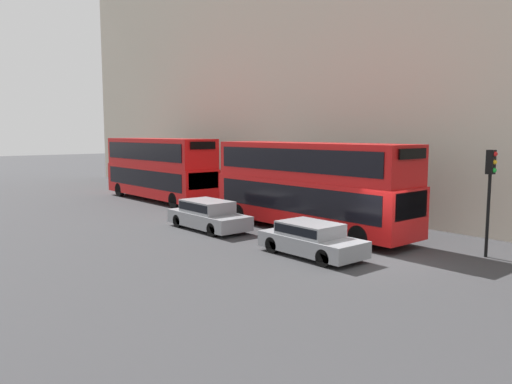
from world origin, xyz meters
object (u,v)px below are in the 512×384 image
bus_leading (310,183)px  car_dark_sedan (311,238)px  traffic_light (490,181)px  pedestrian (217,191)px  car_hatchback (208,214)px  bus_second_in_queue (159,167)px

bus_leading → car_dark_sedan: bearing=-135.3°
traffic_light → pedestrian: size_ratio=2.21×
bus_leading → pedestrian: 11.06m
car_dark_sedan → car_hatchback: 6.87m
traffic_light → car_dark_sedan: bearing=138.5°
bus_second_in_queue → pedestrian: (2.27, -3.63, -1.52)m
bus_second_in_queue → car_dark_sedan: size_ratio=2.61×
bus_second_in_queue → car_dark_sedan: bearing=-100.9°
bus_leading → pedestrian: (2.27, 10.72, -1.48)m
bus_second_in_queue → traffic_light: size_ratio=2.72×
traffic_light → bus_leading: bearing=101.4°
car_hatchback → bus_leading: bearing=-45.9°
traffic_light → pedestrian: (0.71, 18.47, -2.06)m
bus_second_in_queue → car_hatchback: size_ratio=2.37×
pedestrian → car_hatchback: bearing=-128.2°
traffic_light → pedestrian: traffic_light is taller
bus_second_in_queue → car_dark_sedan: 18.12m
bus_leading → traffic_light: bus_leading is taller
car_dark_sedan → bus_leading: bearing=44.7°
traffic_light → bus_second_in_queue: bearing=94.0°
car_dark_sedan → traffic_light: 6.98m
bus_leading → car_dark_sedan: bus_leading is taller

